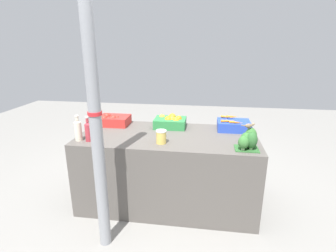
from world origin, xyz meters
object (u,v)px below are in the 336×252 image
at_px(support_pole, 96,127).
at_px(broccoli_pile, 249,140).
at_px(sparrow_bird, 249,125).
at_px(juice_bottle_ruby, 88,131).
at_px(carrot_crate, 233,125).
at_px(apple_crate, 113,120).
at_px(juice_bottle_cloudy, 78,130).
at_px(orange_crate, 170,122).
at_px(pickle_jar, 161,137).

height_order(support_pole, broccoli_pile, support_pole).
distance_m(support_pole, sparrow_bird, 1.37).
height_order(support_pole, sparrow_bird, support_pole).
height_order(broccoli_pile, sparrow_bird, sparrow_bird).
bearing_deg(juice_bottle_ruby, carrot_crate, 21.17).
xyz_separation_m(apple_crate, sparrow_bird, (1.51, -0.54, 0.17)).
bearing_deg(juice_bottle_cloudy, apple_crate, 73.86).
height_order(apple_crate, carrot_crate, same).
relative_size(broccoli_pile, juice_bottle_cloudy, 0.83).
distance_m(orange_crate, carrot_crate, 0.73).
bearing_deg(pickle_jar, broccoli_pile, -1.95).
bearing_deg(broccoli_pile, orange_crate, 145.40).
distance_m(juice_bottle_ruby, pickle_jar, 0.74).
relative_size(support_pole, apple_crate, 6.22).
bearing_deg(apple_crate, carrot_crate, 0.25).
distance_m(carrot_crate, juice_bottle_cloudy, 1.70).
distance_m(carrot_crate, pickle_jar, 0.92).
height_order(support_pole, juice_bottle_cloudy, support_pole).
bearing_deg(pickle_jar, apple_crate, 142.41).
height_order(carrot_crate, pickle_jar, carrot_crate).
bearing_deg(juice_bottle_cloudy, sparrow_bird, 0.91).
relative_size(orange_crate, pickle_jar, 2.71).
xyz_separation_m(juice_bottle_cloudy, pickle_jar, (0.85, 0.04, -0.05)).
bearing_deg(apple_crate, juice_bottle_cloudy, -106.14).
bearing_deg(broccoli_pile, juice_bottle_cloudy, -179.45).
bearing_deg(juice_bottle_ruby, orange_crate, 37.43).
bearing_deg(support_pole, juice_bottle_ruby, 122.75).
bearing_deg(apple_crate, orange_crate, 0.88).
xyz_separation_m(orange_crate, juice_bottle_ruby, (-0.76, -0.58, 0.04)).
distance_m(juice_bottle_cloudy, sparrow_bird, 1.68).
bearing_deg(broccoli_pile, juice_bottle_ruby, -179.41).
bearing_deg(apple_crate, sparrow_bird, -19.78).
relative_size(broccoli_pile, pickle_jar, 1.63).
distance_m(apple_crate, orange_crate, 0.70).
xyz_separation_m(carrot_crate, juice_bottle_ruby, (-1.49, -0.58, 0.05)).
relative_size(orange_crate, juice_bottle_cloudy, 1.37).
bearing_deg(sparrow_bird, pickle_jar, 164.25).
bearing_deg(pickle_jar, juice_bottle_cloudy, -176.98).
distance_m(support_pole, broccoli_pile, 1.39).
distance_m(support_pole, juice_bottle_ruby, 0.59).
xyz_separation_m(broccoli_pile, juice_bottle_ruby, (-1.58, -0.02, 0.02)).
bearing_deg(orange_crate, sparrow_bird, -34.39).
bearing_deg(orange_crate, juice_bottle_cloudy, -146.16).
bearing_deg(juice_bottle_ruby, broccoli_pile, 0.59).
xyz_separation_m(support_pole, pickle_jar, (0.45, 0.51, -0.24)).
bearing_deg(support_pole, carrot_crate, 41.00).
bearing_deg(pickle_jar, juice_bottle_ruby, -176.54).
relative_size(juice_bottle_ruby, pickle_jar, 1.93).
height_order(orange_crate, juice_bottle_cloudy, juice_bottle_cloudy).
xyz_separation_m(broccoli_pile, pickle_jar, (-0.84, 0.03, -0.02)).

